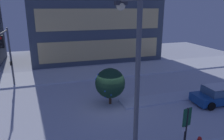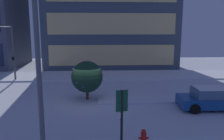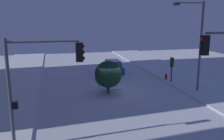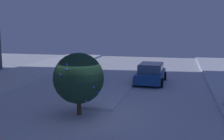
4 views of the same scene
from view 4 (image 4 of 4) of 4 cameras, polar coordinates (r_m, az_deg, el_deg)
name	(u,v)px [view 4 (image 4 of 4)]	position (r m, az deg, el deg)	size (l,w,h in m)	color
ground	(85,115)	(13.76, -5.50, -9.12)	(52.00, 52.00, 0.00)	silver
median_strip	(115,90)	(18.63, 0.71, -4.04)	(9.00, 1.80, 0.14)	silver
car_near	(151,74)	(21.29, 7.89, -0.72)	(4.37, 2.19, 1.49)	#19478C
decorated_tree_median	(79,78)	(13.43, -6.79, -1.68)	(2.43, 2.43, 3.02)	#473323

